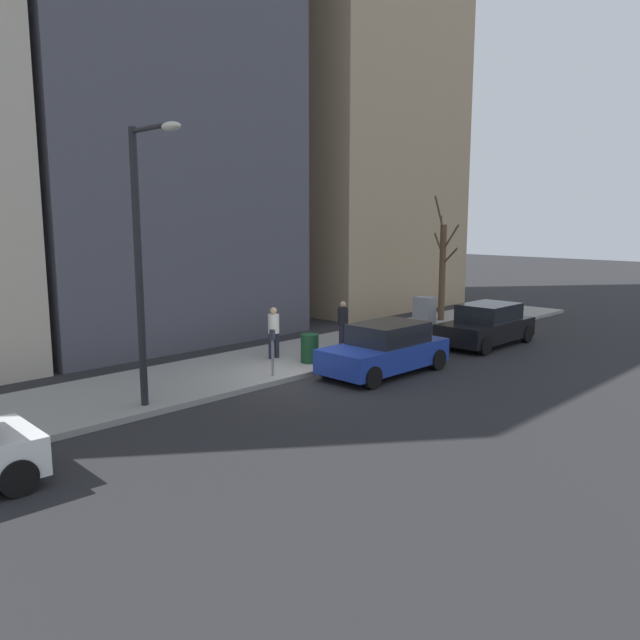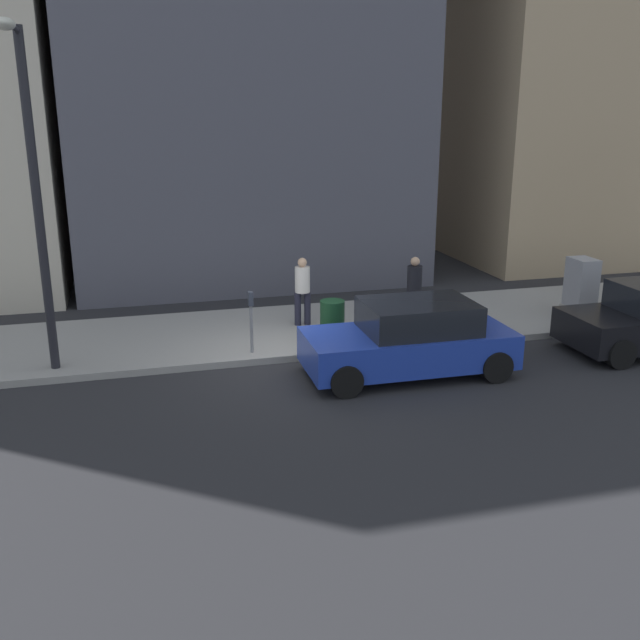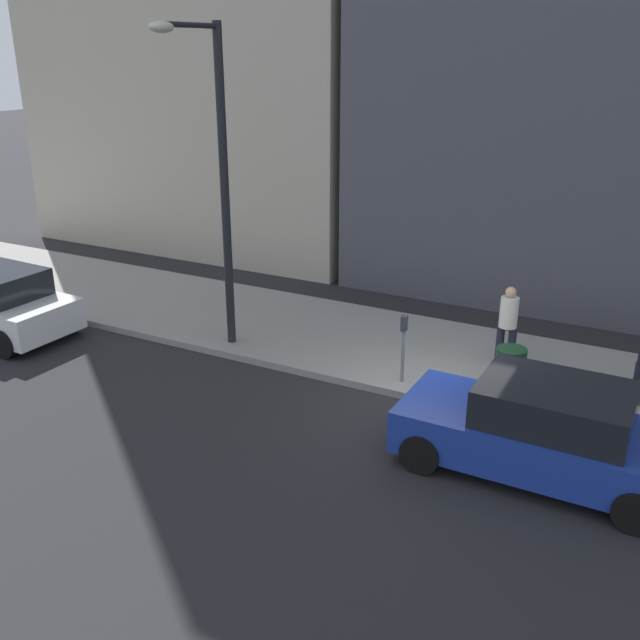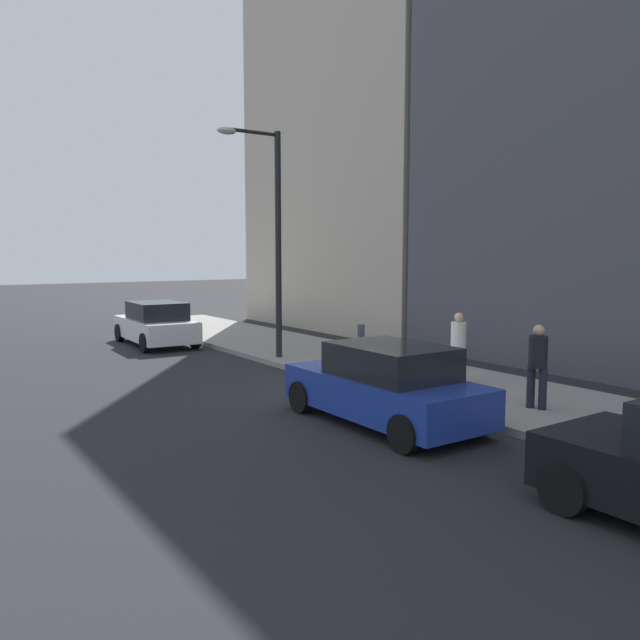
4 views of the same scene
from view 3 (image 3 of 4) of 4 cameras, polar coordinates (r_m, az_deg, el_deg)
ground_plane at (r=13.38m, az=8.77°, el=-6.82°), size 120.00×120.00×0.00m
sidewalk at (r=15.07m, az=11.35°, el=-3.35°), size 4.00×36.00×0.15m
parked_car_blue at (r=11.47m, az=17.28°, el=-8.46°), size 1.96×4.22×1.52m
parking_meter at (r=13.57m, az=6.69°, el=-1.72°), size 0.14×0.10×1.35m
streetlamp at (r=14.48m, az=-8.36°, el=12.17°), size 1.97×0.32×6.50m
trash_bin at (r=13.62m, az=14.93°, el=-3.97°), size 0.56×0.56×0.90m
pedestrian_midblock at (r=14.64m, az=14.81°, el=-0.11°), size 0.36×0.40×1.66m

